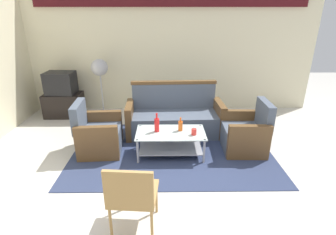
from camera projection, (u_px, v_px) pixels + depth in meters
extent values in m
plane|color=beige|center=(176.00, 182.00, 3.60)|extent=(14.00, 14.00, 0.00)
cube|color=beige|center=(171.00, 50.00, 5.91)|extent=(6.52, 0.12, 2.80)
cube|color=#2D3856|center=(172.00, 150.00, 4.43)|extent=(3.29, 2.21, 0.01)
cube|color=#4C5666|center=(175.00, 123.00, 4.96)|extent=(1.63, 0.76, 0.42)
cube|color=#4C5666|center=(174.00, 96.00, 5.09)|extent=(1.60, 0.20, 0.48)
cube|color=brown|center=(219.00, 118.00, 4.96)|extent=(0.15, 0.70, 0.62)
cube|color=brown|center=(130.00, 120.00, 4.88)|extent=(0.15, 0.70, 0.62)
cube|color=brown|center=(174.00, 82.00, 4.98)|extent=(1.64, 0.16, 0.06)
cube|color=#4C5666|center=(101.00, 139.00, 4.37)|extent=(0.70, 0.64, 0.40)
cube|color=#4C5666|center=(79.00, 116.00, 4.18)|extent=(0.16, 0.61, 0.45)
cube|color=brown|center=(103.00, 126.00, 4.64)|extent=(0.67, 0.14, 0.58)
cube|color=brown|center=(97.00, 144.00, 4.03)|extent=(0.67, 0.14, 0.58)
cube|color=#4C5666|center=(243.00, 138.00, 4.40)|extent=(0.68, 0.62, 0.40)
cube|color=#4C5666|center=(265.00, 115.00, 4.24)|extent=(0.14, 0.60, 0.45)
cube|color=brown|center=(249.00, 142.00, 4.06)|extent=(0.66, 0.12, 0.58)
cube|color=brown|center=(239.00, 125.00, 4.68)|extent=(0.66, 0.12, 0.58)
cube|color=silver|center=(171.00, 132.00, 4.16)|extent=(1.10, 0.60, 0.02)
cube|color=#9E9EA5|center=(171.00, 148.00, 4.26)|extent=(1.00, 0.52, 0.02)
cylinder|color=#9E9EA5|center=(141.00, 136.00, 4.47)|extent=(0.04, 0.04, 0.40)
cylinder|color=#9E9EA5|center=(200.00, 136.00, 4.48)|extent=(0.04, 0.04, 0.40)
cylinder|color=#9E9EA5|center=(138.00, 151.00, 3.99)|extent=(0.04, 0.04, 0.40)
cylinder|color=#9E9EA5|center=(204.00, 151.00, 4.00)|extent=(0.04, 0.04, 0.40)
cylinder|color=#D85919|center=(180.00, 126.00, 4.19)|extent=(0.07, 0.07, 0.16)
cylinder|color=#D85919|center=(181.00, 120.00, 4.14)|extent=(0.03, 0.03, 0.07)
cylinder|color=red|center=(157.00, 125.00, 4.14)|extent=(0.08, 0.08, 0.22)
cylinder|color=red|center=(157.00, 116.00, 4.08)|extent=(0.03, 0.03, 0.09)
cylinder|color=red|center=(194.00, 132.00, 4.05)|extent=(0.08, 0.08, 0.10)
cube|color=black|center=(64.00, 105.00, 5.84)|extent=(0.80, 0.50, 0.52)
cube|color=black|center=(61.00, 83.00, 5.65)|extent=(0.62, 0.47, 0.48)
cube|color=black|center=(65.00, 81.00, 5.86)|extent=(0.51, 0.03, 0.36)
cylinder|color=#2D2D33|center=(104.00, 114.00, 5.99)|extent=(0.32, 0.32, 0.03)
cylinder|color=#B2B2B7|center=(102.00, 93.00, 5.80)|extent=(0.03, 0.03, 0.95)
sphere|color=#B2B2B7|center=(99.00, 67.00, 5.59)|extent=(0.36, 0.36, 0.36)
cube|color=#AD844C|center=(134.00, 193.00, 2.74)|extent=(0.52, 0.52, 0.04)
cube|color=#AD844C|center=(129.00, 189.00, 2.45)|extent=(0.48, 0.08, 0.40)
cylinder|color=#AD844C|center=(120.00, 196.00, 3.02)|extent=(0.03, 0.03, 0.42)
cylinder|color=#AD844C|center=(156.00, 197.00, 3.00)|extent=(0.03, 0.03, 0.42)
cylinder|color=#AD844C|center=(111.00, 223.00, 2.63)|extent=(0.03, 0.03, 0.42)
cylinder|color=#AD844C|center=(152.00, 225.00, 2.61)|extent=(0.03, 0.03, 0.42)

